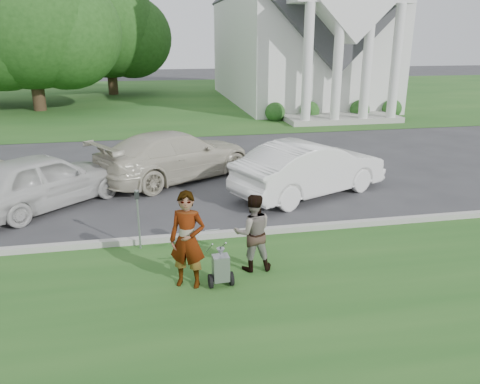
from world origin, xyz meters
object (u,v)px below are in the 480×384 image
object	(u,v)px
parking_meter_near	(138,213)
person_right	(253,233)
person_left	(188,241)
car_b	(43,180)
striping_cart	(221,269)
car_c	(176,155)
tree_left	(29,24)
tree_back	(108,32)
church	(298,13)
car_d	(310,168)

from	to	relation	value
parking_meter_near	person_right	bearing A→B (deg)	-32.22
person_right	parking_meter_near	size ratio (longest dim) A/B	1.16
person_left	car_b	distance (m)	6.07
striping_cart	car_c	world-z (taller)	car_c
parking_meter_near	car_b	distance (m)	4.09
striping_cart	person_right	size ratio (longest dim) A/B	0.59
tree_left	tree_back	bearing A→B (deg)	63.43
church	person_left	world-z (taller)	church
person_left	parking_meter_near	xyz separation A→B (m)	(-0.90, 1.79, -0.06)
person_right	car_b	xyz separation A→B (m)	(-4.73, 4.60, -0.02)
striping_cart	car_d	xyz separation A→B (m)	(3.39, 4.82, 0.43)
person_left	car_d	bearing A→B (deg)	71.62
tree_back	person_right	world-z (taller)	tree_back
striping_cart	car_d	bearing A→B (deg)	51.32
car_b	car_c	size ratio (longest dim) A/B	0.83
person_right	car_d	size ratio (longest dim) A/B	0.33
striping_cart	parking_meter_near	bearing A→B (deg)	123.99
church	parking_meter_near	xyz separation A→B (m)	(-10.72, -22.83, -5.09)
tree_left	tree_back	xyz separation A→B (m)	(4.00, 8.00, -0.38)
tree_back	car_c	bearing A→B (deg)	-82.02
car_b	striping_cart	bearing A→B (deg)	175.12
church	car_c	world-z (taller)	church
tree_back	parking_meter_near	world-z (taller)	tree_back
tree_back	person_right	bearing A→B (deg)	-81.78
tree_left	person_left	xyz separation A→B (m)	(7.19, -23.49, -4.20)
church	striping_cart	size ratio (longest dim) A/B	26.17
tree_left	car_d	size ratio (longest dim) A/B	2.22
church	person_left	size ratio (longest dim) A/B	13.20
tree_back	church	bearing A→B (deg)	-27.85
tree_back	car_b	size ratio (longest dim) A/B	2.16
person_left	car_c	xyz separation A→B (m)	(0.23, 7.02, -0.13)
person_left	person_right	size ratio (longest dim) A/B	1.17
striping_cart	tree_left	bearing A→B (deg)	104.65
church	person_left	xyz separation A→B (m)	(-9.82, -24.62, -5.03)
person_right	car_c	size ratio (longest dim) A/B	0.29
car_c	car_d	xyz separation A→B (m)	(3.73, -2.35, 0.01)
church	tree_left	world-z (taller)	church
car_d	person_right	bearing A→B (deg)	123.96
striping_cart	person_left	world-z (taller)	person_left
person_right	car_b	size ratio (longest dim) A/B	0.35
car_b	car_c	bearing A→B (deg)	-103.99
church	tree_back	size ratio (longest dim) A/B	2.51
person_left	person_right	distance (m)	1.37
tree_left	car_d	distance (m)	22.30
tree_back	striping_cart	xyz separation A→B (m)	(3.77, -31.63, -4.37)
tree_left	person_right	distance (m)	24.98
car_b	tree_back	bearing A→B (deg)	-43.37
person_left	parking_meter_near	bearing A→B (deg)	138.67
striping_cart	car_b	xyz separation A→B (m)	(-4.01, 5.14, 0.40)
striping_cart	person_right	bearing A→B (deg)	33.21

